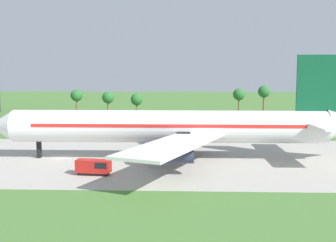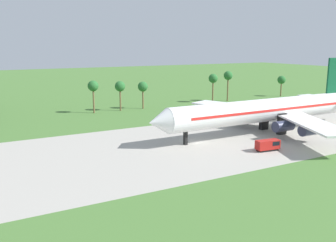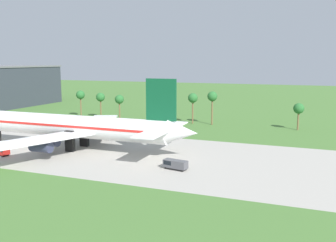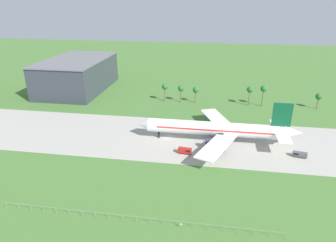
{
  "view_description": "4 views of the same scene",
  "coord_description": "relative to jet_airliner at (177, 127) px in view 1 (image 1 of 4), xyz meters",
  "views": [
    {
      "loc": [
        23.19,
        -76.84,
        15.57
      ],
      "look_at": [
        20.25,
        -0.37,
        7.04
      ],
      "focal_mm": 45.0,
      "sensor_mm": 36.0,
      "label": 1
    },
    {
      "loc": [
        -47.78,
        -71.49,
        22.65
      ],
      "look_at": [
        -8.47,
        -0.37,
        6.04
      ],
      "focal_mm": 40.0,
      "sensor_mm": 36.0,
      "label": 2
    },
    {
      "loc": [
        80.58,
        -82.42,
        23.17
      ],
      "look_at": [
        48.96,
        -0.37,
        8.99
      ],
      "focal_mm": 40.0,
      "sensor_mm": 36.0,
      "label": 3
    },
    {
      "loc": [
        19.03,
        -119.02,
        58.38
      ],
      "look_at": [
        -0.56,
        5.0,
        6.0
      ],
      "focal_mm": 32.0,
      "sensor_mm": 36.0,
      "label": 4
    }
  ],
  "objects": [
    {
      "name": "ground_plane",
      "position": [
        -21.93,
        0.37,
        -5.98
      ],
      "size": [
        600.0,
        600.0,
        0.0
      ],
      "primitive_type": "plane",
      "color": "#477233"
    },
    {
      "name": "taxiway_strip",
      "position": [
        -21.93,
        0.37,
        -5.97
      ],
      "size": [
        320.0,
        44.0,
        0.02
      ],
      "color": "#A8A399",
      "rests_on": "ground_plane"
    },
    {
      "name": "jet_airliner",
      "position": [
        0.0,
        0.0,
        0.0
      ],
      "size": [
        69.52,
        54.67,
        19.02
      ],
      "color": "white",
      "rests_on": "ground_plane"
    },
    {
      "name": "catering_van",
      "position": [
        -12.6,
        -12.92,
        -4.69
      ],
      "size": [
        5.54,
        2.64,
        2.38
      ],
      "color": "black",
      "rests_on": "ground_plane"
    },
    {
      "name": "palm_tree_row",
      "position": [
        5.2,
        49.94,
        2.63
      ],
      "size": [
        89.85,
        3.6,
        12.24
      ],
      "color": "brown",
      "rests_on": "ground_plane"
    }
  ]
}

